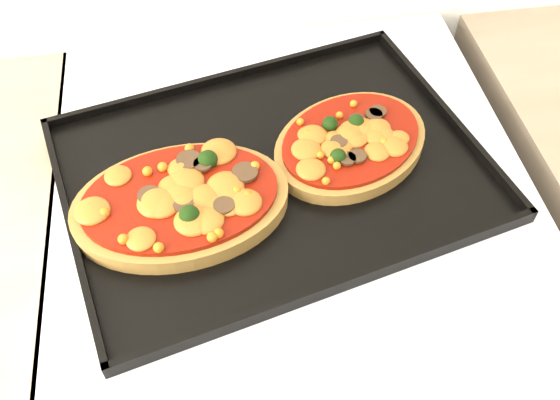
{
  "coord_description": "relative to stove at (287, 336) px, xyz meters",
  "views": [
    {
      "loc": [
        -0.13,
        1.18,
        1.49
      ],
      "look_at": [
        -0.05,
        1.65,
        0.92
      ],
      "focal_mm": 40.0,
      "sensor_mm": 36.0,
      "label": 1
    }
  ],
  "objects": [
    {
      "name": "pizza_right",
      "position": [
        0.08,
        0.01,
        0.48
      ],
      "size": [
        0.26,
        0.24,
        0.03
      ],
      "primitive_type": null,
      "rotation": [
        0.0,
        0.0,
        0.53
      ],
      "color": "olive",
      "rests_on": "baking_tray"
    },
    {
      "name": "pizza_left",
      "position": [
        -0.14,
        -0.05,
        0.48
      ],
      "size": [
        0.27,
        0.2,
        0.04
      ],
      "primitive_type": null,
      "rotation": [
        0.0,
        0.0,
        0.1
      ],
      "color": "olive",
      "rests_on": "baking_tray"
    },
    {
      "name": "baking_tray",
      "position": [
        -0.02,
        -0.0,
        0.47
      ],
      "size": [
        0.58,
        0.48,
        0.02
      ],
      "primitive_type": "cube",
      "rotation": [
        0.0,
        0.0,
        0.23
      ],
      "color": "black",
      "rests_on": "stove"
    },
    {
      "name": "stove",
      "position": [
        0.0,
        0.0,
        0.0
      ],
      "size": [
        0.6,
        0.6,
        0.91
      ],
      "primitive_type": "cube",
      "color": "silver",
      "rests_on": "floor"
    }
  ]
}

